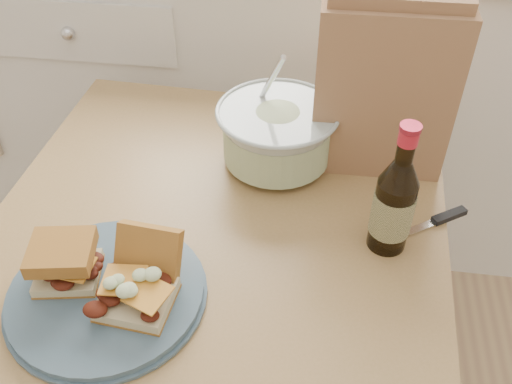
# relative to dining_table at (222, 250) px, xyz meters

# --- Properties ---
(cabinet_run) EXTENTS (2.50, 0.64, 0.94)m
(cabinet_run) POSITION_rel_dining_table_xyz_m (0.01, 0.84, -0.11)
(cabinet_run) COLOR white
(cabinet_run) RESTS_ON ground
(dining_table) EXTENTS (0.85, 0.85, 0.68)m
(dining_table) POSITION_rel_dining_table_xyz_m (0.00, 0.00, 0.00)
(dining_table) COLOR #A8804F
(dining_table) RESTS_ON ground
(plate) EXTENTS (0.31, 0.31, 0.02)m
(plate) POSITION_rel_dining_table_xyz_m (-0.14, -0.21, 0.11)
(plate) COLOR #455E70
(plate) RESTS_ON dining_table
(sandwich_left) EXTENTS (0.11, 0.10, 0.07)m
(sandwich_left) POSITION_rel_dining_table_xyz_m (-0.20, -0.20, 0.16)
(sandwich_left) COLOR #CABE8E
(sandwich_left) RESTS_ON plate
(sandwich_right) EXTENTS (0.12, 0.16, 0.09)m
(sandwich_right) POSITION_rel_dining_table_xyz_m (-0.08, -0.21, 0.15)
(sandwich_right) COLOR #CABE8E
(sandwich_right) RESTS_ON plate
(coleslaw_bowl) EXTENTS (0.24, 0.24, 0.24)m
(coleslaw_bowl) POSITION_rel_dining_table_xyz_m (0.09, 0.17, 0.16)
(coleslaw_bowl) COLOR #B0BDBA
(coleslaw_bowl) RESTS_ON dining_table
(beer_bottle) EXTENTS (0.07, 0.07, 0.25)m
(beer_bottle) POSITION_rel_dining_table_xyz_m (0.30, -0.03, 0.19)
(beer_bottle) COLOR black
(beer_bottle) RESTS_ON dining_table
(knife) EXTENTS (0.16, 0.11, 0.01)m
(knife) POSITION_rel_dining_table_xyz_m (0.40, 0.03, 0.11)
(knife) COLOR silver
(knife) RESTS_ON dining_table
(paper_bag) EXTENTS (0.26, 0.17, 0.33)m
(paper_bag) POSITION_rel_dining_table_xyz_m (0.28, 0.23, 0.27)
(paper_bag) COLOR #AB7B53
(paper_bag) RESTS_ON dining_table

